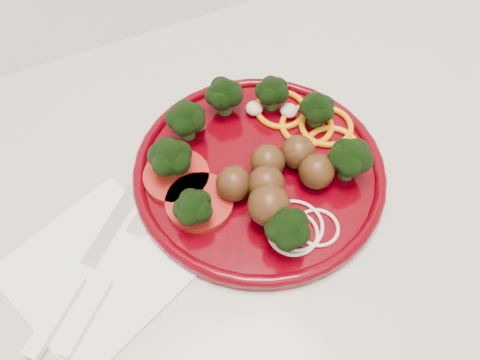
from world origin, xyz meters
name	(u,v)px	position (x,y,z in m)	size (l,w,h in m)	color
counter	(141,355)	(0.00, 1.70, 0.45)	(2.40, 0.60, 0.90)	beige
plate	(259,163)	(0.23, 1.70, 0.92)	(0.30, 0.30, 0.06)	#470007
napkin	(98,269)	(0.02, 1.66, 0.90)	(0.16, 0.16, 0.00)	white
knife	(76,283)	(0.00, 1.65, 0.91)	(0.17, 0.16, 0.01)	silver
fork	(98,296)	(0.01, 1.63, 0.91)	(0.15, 0.14, 0.01)	white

